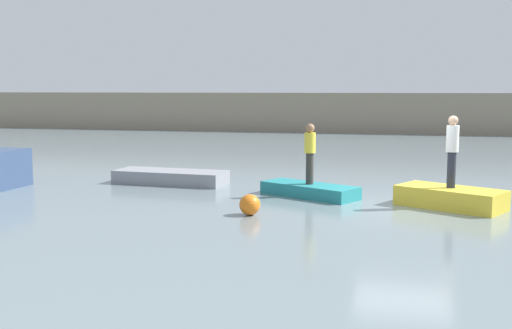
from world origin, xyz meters
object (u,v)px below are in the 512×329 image
rowboat_grey (171,177)px  mooring_buoy (250,205)px  rowboat_yellow (450,198)px  person_white_shirt (452,147)px  rowboat_teal (309,190)px  person_yellow_shirt (310,150)px

rowboat_grey → mooring_buoy: 5.72m
rowboat_yellow → person_white_shirt: (0.00, 0.00, 1.32)m
rowboat_teal → person_white_shirt: size_ratio=1.53×
rowboat_grey → rowboat_yellow: rowboat_yellow is taller
person_white_shirt → mooring_buoy: bearing=-156.0°
person_white_shirt → rowboat_teal: bearing=168.1°
mooring_buoy → rowboat_grey: bearing=131.1°
rowboat_teal → rowboat_yellow: 3.90m
rowboat_grey → rowboat_teal: bearing=-11.9°
rowboat_grey → mooring_buoy: mooring_buoy is taller
mooring_buoy → rowboat_yellow: bearing=24.0°
rowboat_teal → mooring_buoy: mooring_buoy is taller
person_yellow_shirt → rowboat_teal: bearing=-90.0°
rowboat_grey → person_white_shirt: bearing=-10.2°
rowboat_teal → person_yellow_shirt: 1.16m
person_yellow_shirt → mooring_buoy: size_ratio=3.36×
mooring_buoy → person_yellow_shirt: bearing=71.0°
person_yellow_shirt → mooring_buoy: bearing=-109.0°
person_yellow_shirt → mooring_buoy: 3.32m
person_yellow_shirt → rowboat_grey: bearing=164.3°
rowboat_yellow → person_white_shirt: 1.32m
mooring_buoy → rowboat_teal: bearing=71.0°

